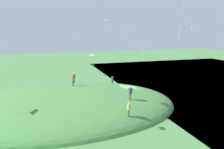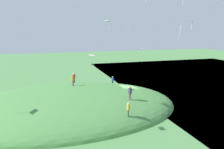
# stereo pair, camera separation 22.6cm
# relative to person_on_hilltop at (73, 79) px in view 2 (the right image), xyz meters

# --- Properties ---
(ground_plane) EXTENTS (160.00, 160.00, 0.00)m
(ground_plane) POSITION_rel_person_on_hilltop_xyz_m (-8.55, 0.88, -3.88)
(ground_plane) COLOR #51884A
(grass_hill) EXTENTS (31.89, 21.12, 5.76)m
(grass_hill) POSITION_rel_person_on_hilltop_xyz_m (1.18, 1.97, -3.88)
(grass_hill) COLOR #4D8945
(grass_hill) RESTS_ON ground_plane
(person_on_hilltop) EXTENTS (0.52, 0.52, 1.68)m
(person_on_hilltop) POSITION_rel_person_on_hilltop_xyz_m (0.00, 0.00, 0.00)
(person_on_hilltop) COLOR #594448
(person_on_hilltop) RESTS_ON grass_hill
(person_walking_path) EXTENTS (0.65, 0.65, 1.78)m
(person_walking_path) POSITION_rel_person_on_hilltop_xyz_m (-6.42, 6.79, -0.60)
(person_walking_path) COLOR brown
(person_walking_path) RESTS_ON grass_hill
(person_with_child) EXTENTS (0.52, 0.52, 1.63)m
(person_with_child) POSITION_rel_person_on_hilltop_xyz_m (-7.99, -5.96, -1.93)
(person_with_child) COLOR #193046
(person_with_child) RESTS_ON grass_hill
(person_near_shore) EXTENTS (0.42, 0.42, 1.66)m
(person_near_shore) POSITION_rel_person_on_hilltop_xyz_m (-4.85, 10.27, -1.42)
(person_near_shore) COLOR brown
(person_near_shore) RESTS_ON grass_hill
(person_watching_kites) EXTENTS (0.66, 0.66, 1.65)m
(person_watching_kites) POSITION_rel_person_on_hilltop_xyz_m (-0.68, -4.10, -0.53)
(person_watching_kites) COLOR #39312E
(person_watching_kites) RESTS_ON grass_hill
(kite_1) EXTENTS (1.05, 1.18, 1.85)m
(kite_1) POSITION_rel_person_on_hilltop_xyz_m (-2.51, 2.06, 3.60)
(kite_1) COLOR white
(kite_5) EXTENTS (0.86, 0.88, 1.24)m
(kite_5) POSITION_rel_person_on_hilltop_xyz_m (-4.53, 2.97, 8.23)
(kite_5) COLOR white
(kite_6) EXTENTS (0.94, 1.01, 2.07)m
(kite_6) POSITION_rel_person_on_hilltop_xyz_m (-12.13, 8.94, 7.81)
(kite_6) COLOR white
(kite_7) EXTENTS (0.90, 0.77, 1.13)m
(kite_7) POSITION_rel_person_on_hilltop_xyz_m (-10.87, 12.16, 8.23)
(kite_7) COLOR silver
(kite_12) EXTENTS (0.85, 1.08, 1.42)m
(kite_12) POSITION_rel_person_on_hilltop_xyz_m (-12.66, -3.00, 3.88)
(kite_12) COLOR white
(kite_15) EXTENTS (1.11, 1.27, 1.78)m
(kite_15) POSITION_rel_person_on_hilltop_xyz_m (-10.97, -6.15, 7.97)
(kite_15) COLOR white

